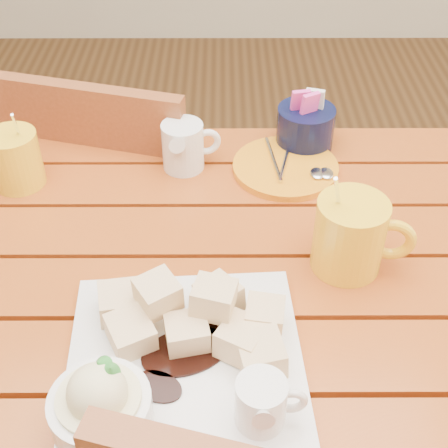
{
  "coord_description": "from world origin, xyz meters",
  "views": [
    {
      "loc": [
        0.04,
        -0.58,
        1.35
      ],
      "look_at": [
        0.04,
        0.04,
        0.82
      ],
      "focal_mm": 50.0,
      "sensor_mm": 36.0,
      "label": 1
    }
  ],
  "objects_px": {
    "table": "(194,337)",
    "dessert_plate": "(171,365)",
    "coffee_mug_right": "(352,235)",
    "orange_saucer": "(286,167)",
    "coffee_mug_left": "(13,158)",
    "chair_far": "(116,219)"
  },
  "relations": [
    {
      "from": "table",
      "to": "dessert_plate",
      "type": "xyz_separation_m",
      "value": [
        -0.02,
        -0.15,
        0.14
      ]
    },
    {
      "from": "coffee_mug_right",
      "to": "orange_saucer",
      "type": "bearing_deg",
      "value": 116.07
    },
    {
      "from": "coffee_mug_left",
      "to": "coffee_mug_right",
      "type": "bearing_deg",
      "value": -10.01
    },
    {
      "from": "coffee_mug_left",
      "to": "orange_saucer",
      "type": "xyz_separation_m",
      "value": [
        0.43,
        0.03,
        -0.04
      ]
    },
    {
      "from": "coffee_mug_right",
      "to": "orange_saucer",
      "type": "relative_size",
      "value": 0.91
    },
    {
      "from": "table",
      "to": "coffee_mug_right",
      "type": "xyz_separation_m",
      "value": [
        0.21,
        0.04,
        0.16
      ]
    },
    {
      "from": "coffee_mug_left",
      "to": "chair_far",
      "type": "bearing_deg",
      "value": 78.03
    },
    {
      "from": "table",
      "to": "coffee_mug_right",
      "type": "distance_m",
      "value": 0.27
    },
    {
      "from": "coffee_mug_left",
      "to": "coffee_mug_right",
      "type": "relative_size",
      "value": 0.86
    },
    {
      "from": "table",
      "to": "coffee_mug_left",
      "type": "xyz_separation_m",
      "value": [
        -0.29,
        0.23,
        0.15
      ]
    },
    {
      "from": "dessert_plate",
      "to": "coffee_mug_left",
      "type": "relative_size",
      "value": 2.11
    },
    {
      "from": "orange_saucer",
      "to": "chair_far",
      "type": "bearing_deg",
      "value": 149.67
    },
    {
      "from": "dessert_plate",
      "to": "coffee_mug_right",
      "type": "xyz_separation_m",
      "value": [
        0.23,
        0.19,
        0.02
      ]
    },
    {
      "from": "dessert_plate",
      "to": "orange_saucer",
      "type": "distance_m",
      "value": 0.45
    },
    {
      "from": "orange_saucer",
      "to": "chair_far",
      "type": "distance_m",
      "value": 0.48
    },
    {
      "from": "chair_far",
      "to": "coffee_mug_left",
      "type": "bearing_deg",
      "value": 82.29
    },
    {
      "from": "dessert_plate",
      "to": "coffee_mug_right",
      "type": "height_order",
      "value": "coffee_mug_right"
    },
    {
      "from": "coffee_mug_right",
      "to": "chair_far",
      "type": "xyz_separation_m",
      "value": [
        -0.4,
        0.42,
        -0.32
      ]
    },
    {
      "from": "dessert_plate",
      "to": "coffee_mug_left",
      "type": "height_order",
      "value": "coffee_mug_left"
    },
    {
      "from": "coffee_mug_right",
      "to": "orange_saucer",
      "type": "height_order",
      "value": "coffee_mug_right"
    },
    {
      "from": "dessert_plate",
      "to": "chair_far",
      "type": "height_order",
      "value": "same"
    },
    {
      "from": "orange_saucer",
      "to": "dessert_plate",
      "type": "bearing_deg",
      "value": -111.5
    }
  ]
}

